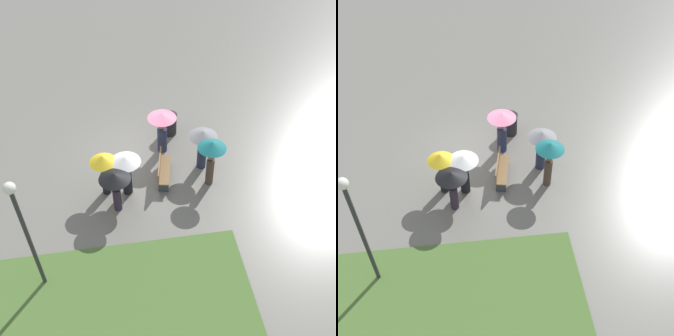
{
  "view_description": "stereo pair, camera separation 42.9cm",
  "coord_description": "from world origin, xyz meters",
  "views": [
    {
      "loc": [
        -12.8,
        0.63,
        11.65
      ],
      "look_at": [
        -1.71,
        -1.13,
        0.72
      ],
      "focal_mm": 45.0,
      "sensor_mm": 36.0,
      "label": 1
    },
    {
      "loc": [
        -12.86,
        0.2,
        11.65
      ],
      "look_at": [
        -1.71,
        -1.13,
        0.72
      ],
      "focal_mm": 45.0,
      "sensor_mm": 36.0,
      "label": 2
    }
  ],
  "objects": [
    {
      "name": "park_bench",
      "position": [
        -1.47,
        -0.96,
        0.46
      ],
      "size": [
        1.68,
        0.74,
        0.9
      ],
      "rotation": [
        0.0,
        0.0,
        -0.2
      ],
      "color": "brown",
      "rests_on": "ground_plane"
    },
    {
      "name": "ground_plane",
      "position": [
        0.0,
        0.0,
        0.0
      ],
      "size": [
        90.0,
        90.0,
        0.0
      ],
      "primitive_type": "plane",
      "color": "slate"
    },
    {
      "name": "crowd_person_black",
      "position": [
        -2.76,
        0.85,
        1.36
      ],
      "size": [
        1.1,
        1.1,
        1.75
      ],
      "rotation": [
        0.0,
        0.0,
        4.4
      ],
      "color": "#2D2333",
      "rests_on": "ground_plane"
    },
    {
      "name": "lamp_post",
      "position": [
        -5.41,
        3.31,
        2.85
      ],
      "size": [
        0.32,
        0.32,
        4.43
      ],
      "color": "#2D2D30",
      "rests_on": "ground_plane"
    },
    {
      "name": "trash_bin",
      "position": [
        1.17,
        -1.65,
        0.49
      ],
      "size": [
        0.64,
        0.64,
        0.98
      ],
      "color": "#232326",
      "rests_on": "ground_plane"
    },
    {
      "name": "crowd_person_yellow",
      "position": [
        -1.89,
        1.2,
        1.35
      ],
      "size": [
        0.97,
        0.97,
        1.81
      ],
      "rotation": [
        0.0,
        0.0,
        3.78
      ],
      "color": "black",
      "rests_on": "ground_plane"
    },
    {
      "name": "crowd_person_white",
      "position": [
        -2.0,
        0.43,
        1.28
      ],
      "size": [
        1.1,
        1.1,
        1.76
      ],
      "rotation": [
        0.0,
        0.0,
        3.44
      ],
      "color": "black",
      "rests_on": "ground_plane"
    },
    {
      "name": "crowd_person_grey",
      "position": [
        -1.07,
        -2.56,
        1.31
      ],
      "size": [
        1.11,
        1.11,
        1.79
      ],
      "rotation": [
        0.0,
        0.0,
        5.3
      ],
      "color": "#282D47",
      "rests_on": "ground_plane"
    },
    {
      "name": "crowd_person_teal",
      "position": [
        -2.01,
        -2.66,
        1.56
      ],
      "size": [
        1.05,
        1.05,
        2.04
      ],
      "rotation": [
        0.0,
        0.0,
        2.08
      ],
      "color": "#47382D",
      "rests_on": "ground_plane"
    },
    {
      "name": "crowd_person_pink",
      "position": [
        0.13,
        -1.18,
        1.3
      ],
      "size": [
        1.14,
        1.14,
        1.87
      ],
      "rotation": [
        0.0,
        0.0,
        2.98
      ],
      "color": "#282D47",
      "rests_on": "ground_plane"
    }
  ]
}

